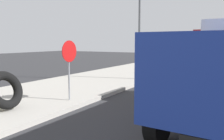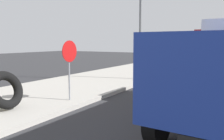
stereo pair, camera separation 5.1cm
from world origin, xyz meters
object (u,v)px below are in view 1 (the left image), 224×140
(dump_truck_green, at_px, (222,50))
(loose_tire, at_px, (5,90))
(street_light_pole, at_px, (140,21))
(stop_sign, at_px, (69,59))

(dump_truck_green, bearing_deg, loose_tire, 162.16)
(dump_truck_green, distance_m, street_light_pole, 7.76)
(stop_sign, bearing_deg, street_light_pole, -1.30)
(loose_tire, distance_m, dump_truck_green, 15.15)
(loose_tire, distance_m, stop_sign, 2.30)
(loose_tire, height_order, dump_truck_green, dump_truck_green)
(street_light_pole, bearing_deg, dump_truck_green, -28.31)
(loose_tire, relative_size, dump_truck_green, 0.17)
(loose_tire, height_order, street_light_pole, street_light_pole)
(dump_truck_green, bearing_deg, stop_sign, 163.41)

